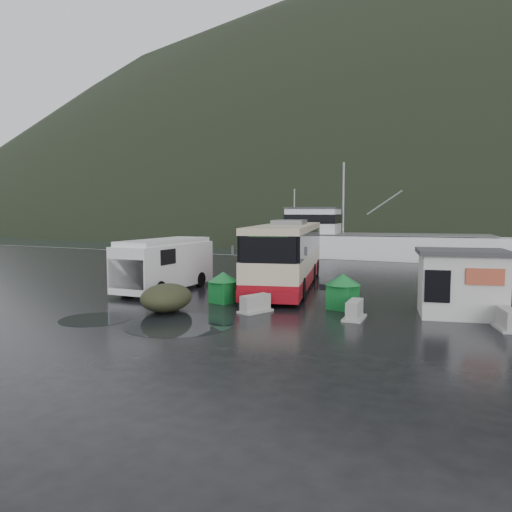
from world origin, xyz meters
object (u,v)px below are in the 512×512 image
at_px(ticket_kiosk, 460,316).
at_px(fishing_trawler, 373,253).
at_px(waste_bin_right, 343,309).
at_px(jersey_barrier_b, 354,319).
at_px(dome_tent, 167,311).
at_px(jersey_barrier_c, 507,330).
at_px(jersey_barrier_a, 255,312).
at_px(white_van, 165,291).
at_px(waste_bin_left, 223,303).
at_px(coach_bus, 287,286).

bearing_deg(ticket_kiosk, fishing_trawler, 96.83).
height_order(waste_bin_right, jersey_barrier_b, waste_bin_right).
distance_m(dome_tent, fishing_trawler, 31.64).
relative_size(waste_bin_right, fishing_trawler, 0.06).
bearing_deg(jersey_barrier_c, jersey_barrier_a, -173.29).
distance_m(waste_bin_right, jersey_barrier_c, 6.19).
height_order(dome_tent, jersey_barrier_a, dome_tent).
bearing_deg(white_van, jersey_barrier_a, -25.94).
bearing_deg(jersey_barrier_a, dome_tent, -158.12).
bearing_deg(waste_bin_left, dome_tent, -113.67).
xyz_separation_m(waste_bin_left, dome_tent, (-1.16, -2.65, 0.00)).
distance_m(ticket_kiosk, fishing_trawler, 29.14).
bearing_deg(fishing_trawler, jersey_barrier_a, -94.68).
bearing_deg(coach_bus, ticket_kiosk, -40.32).
relative_size(ticket_kiosk, jersey_barrier_c, 2.31).
relative_size(waste_bin_left, dome_tent, 0.49).
xyz_separation_m(waste_bin_left, jersey_barrier_c, (11.31, -0.23, 0.00)).
xyz_separation_m(coach_bus, dome_tent, (-1.88, -8.39, 0.00)).
distance_m(coach_bus, fishing_trawler, 23.23).
relative_size(ticket_kiosk, jersey_barrier_b, 2.33).
bearing_deg(dome_tent, jersey_barrier_a, 21.88).
height_order(waste_bin_right, ticket_kiosk, ticket_kiosk).
height_order(jersey_barrier_b, fishing_trawler, fishing_trawler).
bearing_deg(coach_bus, waste_bin_left, -111.74).
height_order(white_van, waste_bin_right, white_van).
xyz_separation_m(coach_bus, fishing_trawler, (-0.48, 23.22, 0.00)).
relative_size(waste_bin_left, ticket_kiosk, 0.41).
bearing_deg(jersey_barrier_a, waste_bin_right, 35.41).
bearing_deg(jersey_barrier_b, jersey_barrier_c, 6.97).
bearing_deg(white_van, jersey_barrier_b, -15.18).
xyz_separation_m(ticket_kiosk, jersey_barrier_b, (-3.57, -2.26, 0.00)).
height_order(dome_tent, ticket_kiosk, ticket_kiosk).
relative_size(waste_bin_right, dome_tent, 0.53).
distance_m(white_van, fishing_trawler, 27.70).
bearing_deg(jersey_barrier_c, fishing_trawler, 110.76).
bearing_deg(waste_bin_right, jersey_barrier_a, -144.59).
xyz_separation_m(white_van, dome_tent, (3.18, -4.29, 0.00)).
height_order(waste_bin_left, jersey_barrier_b, waste_bin_left).
relative_size(white_van, waste_bin_right, 4.30).
distance_m(jersey_barrier_c, fishing_trawler, 31.21).
bearing_deg(jersey_barrier_a, ticket_kiosk, 19.79).
height_order(white_van, jersey_barrier_c, white_van).
height_order(coach_bus, jersey_barrier_c, coach_bus).
relative_size(dome_tent, jersey_barrier_c, 1.96).
height_order(jersey_barrier_a, jersey_barrier_c, jersey_barrier_c).
relative_size(waste_bin_right, jersey_barrier_c, 1.03).
relative_size(coach_bus, jersey_barrier_a, 8.99).
bearing_deg(waste_bin_left, jersey_barrier_c, -1.17).
relative_size(dome_tent, fishing_trawler, 0.11).
height_order(coach_bus, ticket_kiosk, coach_bus).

